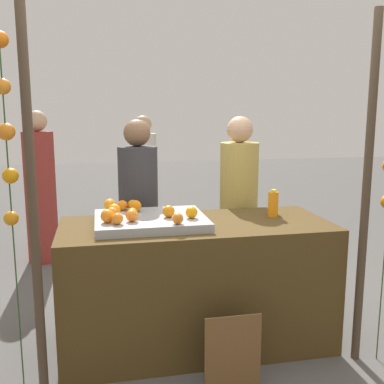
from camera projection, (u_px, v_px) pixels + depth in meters
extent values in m
plane|color=#565451|center=(196.00, 341.00, 3.42)|extent=(24.00, 24.00, 0.00)
cube|color=#4C3819|center=(196.00, 284.00, 3.34)|extent=(1.93, 0.82, 0.91)
cube|color=#9EA0A5|center=(151.00, 221.00, 3.21)|extent=(0.77, 0.63, 0.06)
sphere|color=orange|center=(169.00, 211.00, 3.17)|extent=(0.08, 0.08, 0.08)
sphere|color=orange|center=(114.00, 210.00, 3.20)|extent=(0.09, 0.09, 0.09)
sphere|color=orange|center=(136.00, 206.00, 3.34)|extent=(0.09, 0.09, 0.09)
sphere|color=orange|center=(112.00, 213.00, 3.12)|extent=(0.08, 0.08, 0.08)
sphere|color=orange|center=(117.00, 219.00, 2.97)|extent=(0.08, 0.08, 0.08)
sphere|color=orange|center=(107.00, 216.00, 3.02)|extent=(0.09, 0.09, 0.09)
sphere|color=orange|center=(133.00, 205.00, 3.41)|extent=(0.08, 0.08, 0.08)
sphere|color=orange|center=(178.00, 218.00, 2.98)|extent=(0.07, 0.07, 0.07)
sphere|color=orange|center=(132.00, 216.00, 3.05)|extent=(0.08, 0.08, 0.08)
sphere|color=orange|center=(132.00, 213.00, 3.15)|extent=(0.07, 0.07, 0.07)
sphere|color=orange|center=(122.00, 205.00, 3.38)|extent=(0.08, 0.08, 0.08)
sphere|color=orange|center=(191.00, 212.00, 3.14)|extent=(0.08, 0.08, 0.08)
sphere|color=orange|center=(110.00, 205.00, 3.37)|extent=(0.09, 0.09, 0.09)
cylinder|color=orange|center=(273.00, 204.00, 3.45)|extent=(0.08, 0.08, 0.19)
cylinder|color=yellow|center=(274.00, 191.00, 3.43)|extent=(0.04, 0.04, 0.02)
cube|color=brown|center=(233.00, 355.00, 2.78)|extent=(0.36, 0.01, 0.50)
cube|color=black|center=(232.00, 353.00, 2.79)|extent=(0.33, 0.02, 0.48)
cylinder|color=#333338|center=(139.00, 230.00, 3.86)|extent=(0.33, 0.33, 1.42)
sphere|color=brown|center=(137.00, 133.00, 3.72)|extent=(0.22, 0.22, 0.22)
cylinder|color=tan|center=(238.00, 224.00, 4.03)|extent=(0.33, 0.33, 1.44)
sphere|color=tan|center=(240.00, 129.00, 3.88)|extent=(0.22, 0.22, 0.22)
cylinder|color=maroon|center=(41.00, 197.00, 5.13)|extent=(0.34, 0.34, 1.48)
sphere|color=tan|center=(36.00, 121.00, 4.98)|extent=(0.23, 0.23, 0.23)
cylinder|color=beige|center=(144.00, 190.00, 5.74)|extent=(0.33, 0.33, 1.42)
sphere|color=tan|center=(143.00, 124.00, 5.59)|extent=(0.22, 0.22, 0.22)
cylinder|color=#473828|center=(33.00, 208.00, 2.57)|extent=(0.06, 0.06, 2.33)
cylinder|color=#473828|center=(366.00, 194.00, 2.99)|extent=(0.06, 0.06, 2.33)
cylinder|color=#2D4C23|center=(12.00, 223.00, 2.54)|extent=(0.01, 0.01, 2.17)
sphere|color=orange|center=(0.00, 39.00, 2.37)|extent=(0.09, 0.09, 0.09)
sphere|color=orange|center=(3.00, 86.00, 2.42)|extent=(0.09, 0.09, 0.09)
sphere|color=orange|center=(6.00, 132.00, 2.46)|extent=(0.09, 0.09, 0.09)
sphere|color=orange|center=(10.00, 176.00, 2.49)|extent=(0.09, 0.09, 0.09)
sphere|color=orange|center=(11.00, 218.00, 2.53)|extent=(0.08, 0.08, 0.08)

